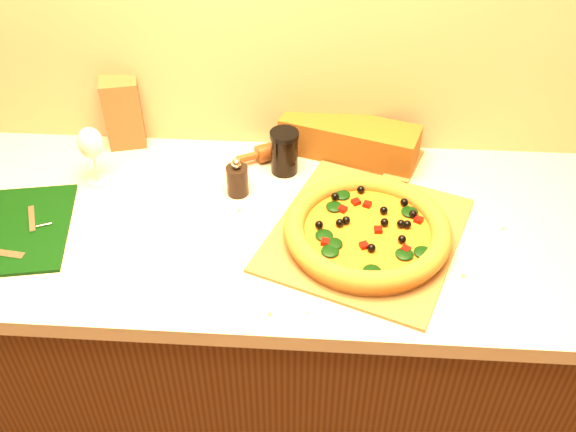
% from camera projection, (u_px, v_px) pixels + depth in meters
% --- Properties ---
extents(cabinet, '(2.80, 0.65, 0.86)m').
position_uv_depth(cabinet, '(262.00, 346.00, 1.81)').
color(cabinet, '#47220F').
rests_on(cabinet, ground).
extents(countertop, '(2.84, 0.68, 0.04)m').
position_uv_depth(countertop, '(256.00, 227.00, 1.51)').
color(countertop, beige).
rests_on(countertop, cabinet).
extents(pizza_peel, '(0.53, 0.64, 0.01)m').
position_uv_depth(pizza_peel, '(368.00, 229.00, 1.47)').
color(pizza_peel, brown).
rests_on(pizza_peel, countertop).
extents(pizza, '(0.37, 0.37, 0.05)m').
position_uv_depth(pizza, '(367.00, 231.00, 1.42)').
color(pizza, '#B2672C').
rests_on(pizza, pizza_peel).
extents(cutting_board, '(0.27, 0.33, 0.02)m').
position_uv_depth(cutting_board, '(20.00, 229.00, 1.47)').
color(cutting_board, black).
rests_on(cutting_board, countertop).
extents(pepper_grinder, '(0.05, 0.05, 0.10)m').
position_uv_depth(pepper_grinder, '(237.00, 179.00, 1.55)').
color(pepper_grinder, black).
rests_on(pepper_grinder, countertop).
extents(rolling_pin, '(0.32, 0.18, 0.05)m').
position_uv_depth(rolling_pin, '(300.00, 144.00, 1.70)').
color(rolling_pin, '#59230F').
rests_on(rolling_pin, countertop).
extents(bread_bag, '(0.37, 0.22, 0.10)m').
position_uv_depth(bread_bag, '(349.00, 139.00, 1.67)').
color(bread_bag, brown).
rests_on(bread_bag, countertop).
extents(wine_glass, '(0.06, 0.06, 0.15)m').
position_uv_depth(wine_glass, '(91.00, 144.00, 1.55)').
color(wine_glass, silver).
rests_on(wine_glass, countertop).
extents(paper_bag, '(0.11, 0.10, 0.19)m').
position_uv_depth(paper_bag, '(123.00, 112.00, 1.68)').
color(paper_bag, brown).
rests_on(paper_bag, countertop).
extents(dark_jar, '(0.07, 0.07, 0.12)m').
position_uv_depth(dark_jar, '(284.00, 152.00, 1.61)').
color(dark_jar, black).
rests_on(dark_jar, countertop).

